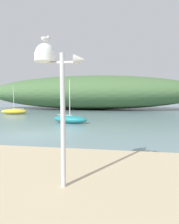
# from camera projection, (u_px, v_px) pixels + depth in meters

# --- Properties ---
(ground_plane) EXTENTS (120.00, 120.00, 0.00)m
(ground_plane) POSITION_uv_depth(u_px,v_px,m) (34.00, 134.00, 12.08)
(ground_plane) COLOR gray
(distant_hill) EXTENTS (45.14, 15.45, 6.93)m
(distant_hill) POSITION_uv_depth(u_px,v_px,m) (90.00, 93.00, 37.96)
(distant_hill) COLOR #476B3D
(distant_hill) RESTS_ON ground
(mast_structure) EXTENTS (1.25, 0.53, 3.60)m
(mast_structure) POSITION_uv_depth(u_px,v_px,m) (52.00, 69.00, 4.42)
(mast_structure) COLOR silver
(mast_structure) RESTS_ON beach_sand
(seagull_on_radar) EXTENTS (0.22, 0.24, 0.20)m
(seagull_on_radar) POSITION_uv_depth(u_px,v_px,m) (46.00, 39.00, 4.39)
(seagull_on_radar) COLOR orange
(seagull_on_radar) RESTS_ON mast_structure
(sailboat_near_shore) EXTENTS (3.97, 1.93, 4.15)m
(sailboat_near_shore) POSITION_uv_depth(u_px,v_px,m) (14.00, 111.00, 26.54)
(sailboat_near_shore) COLOR gold
(sailboat_near_shore) RESTS_ON ground
(sailboat_centre_water) EXTENTS (3.68, 1.88, 4.16)m
(sailboat_centre_water) POSITION_uv_depth(u_px,v_px,m) (70.00, 119.00, 17.30)
(sailboat_centre_water) COLOR teal
(sailboat_centre_water) RESTS_ON ground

